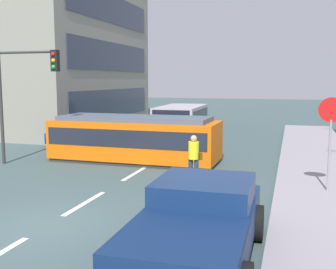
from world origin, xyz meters
TOP-DOWN VIEW (x-y plane):
  - ground_plane at (0.00, 10.00)m, footprint 120.00×120.00m
  - sidewalk_curb_right at (6.80, 6.00)m, footprint 3.20×36.00m
  - lane_stripe_1 at (0.00, 2.00)m, footprint 0.16×2.40m
  - lane_stripe_2 at (0.00, 6.00)m, footprint 0.16×2.40m
  - lane_stripe_3 at (0.00, 14.26)m, footprint 0.16×2.40m
  - lane_stripe_4 at (0.00, 20.26)m, footprint 0.16×2.40m
  - corner_building at (-14.24, 18.42)m, footprint 15.78×14.69m
  - streetcar_tram at (-0.87, 8.26)m, footprint 7.30×2.65m
  - city_bus at (-1.13, 17.17)m, footprint 2.66×5.47m
  - pedestrian_crossing at (2.47, 5.19)m, footprint 0.49×0.36m
  - pickup_truck_parked at (4.00, -0.90)m, footprint 2.33×5.03m
  - parked_sedan_mid at (-5.65, 12.22)m, footprint 2.05×4.46m
  - stop_sign at (6.78, 4.91)m, footprint 0.76×0.07m
  - traffic_light_mast at (-4.88, 6.15)m, footprint 2.85×0.33m

SIDE VIEW (x-z plane):
  - ground_plane at x=0.00m, z-range 0.00..0.00m
  - lane_stripe_1 at x=0.00m, z-range 0.00..0.01m
  - lane_stripe_2 at x=0.00m, z-range 0.00..0.01m
  - lane_stripe_3 at x=0.00m, z-range 0.00..0.01m
  - lane_stripe_4 at x=0.00m, z-range 0.00..0.01m
  - sidewalk_curb_right at x=6.80m, z-range 0.00..0.14m
  - parked_sedan_mid at x=-5.65m, z-range 0.03..1.22m
  - pickup_truck_parked at x=4.00m, z-range 0.02..1.57m
  - pedestrian_crossing at x=2.47m, z-range 0.11..1.78m
  - streetcar_tram at x=-0.87m, z-range 0.03..2.02m
  - city_bus at x=-1.13m, z-range 0.14..2.02m
  - stop_sign at x=6.78m, z-range 0.75..3.63m
  - traffic_light_mast at x=-4.88m, z-range 0.98..5.82m
  - corner_building at x=-14.24m, z-range 0.00..16.00m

